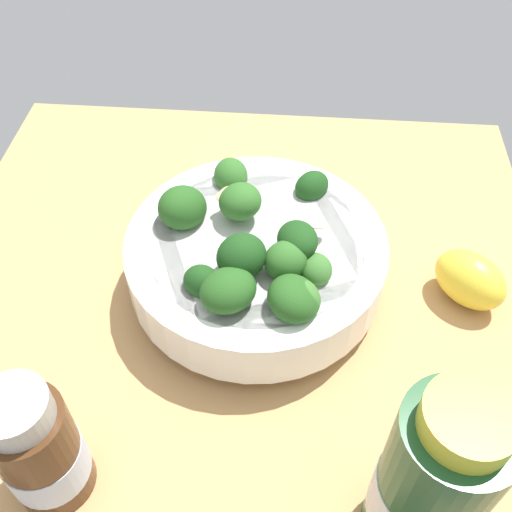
# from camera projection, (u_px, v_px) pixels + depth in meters

# --- Properties ---
(ground_plane) EXTENTS (0.57, 0.57, 0.05)m
(ground_plane) POSITION_uv_depth(u_px,v_px,m) (238.00, 312.00, 0.55)
(ground_plane) COLOR tan
(bowl_of_broccoli) EXTENTS (0.22, 0.22, 0.10)m
(bowl_of_broccoli) POSITION_uv_depth(u_px,v_px,m) (256.00, 257.00, 0.51)
(bowl_of_broccoli) COLOR white
(bowl_of_broccoli) RESTS_ON ground_plane
(lemon_wedge) EXTENTS (0.08, 0.08, 0.05)m
(lemon_wedge) POSITION_uv_depth(u_px,v_px,m) (470.00, 279.00, 0.52)
(lemon_wedge) COLOR yellow
(lemon_wedge) RESTS_ON ground_plane
(bottle_tall) EXTENTS (0.05, 0.05, 0.12)m
(bottle_tall) POSITION_uv_depth(u_px,v_px,m) (40.00, 451.00, 0.39)
(bottle_tall) COLOR #472814
(bottle_tall) RESTS_ON ground_plane
(bottle_short) EXTENTS (0.07, 0.07, 0.17)m
(bottle_short) POSITION_uv_depth(u_px,v_px,m) (430.00, 486.00, 0.35)
(bottle_short) COLOR #194723
(bottle_short) RESTS_ON ground_plane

